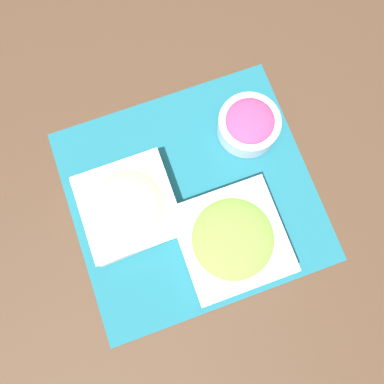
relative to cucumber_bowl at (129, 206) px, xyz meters
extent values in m
plane|color=#422D1E|center=(-0.13, 0.02, -0.03)|extent=(3.00, 3.00, 0.00)
cube|color=#195B6B|center=(-0.13, 0.02, -0.03)|extent=(0.49, 0.45, 0.00)
cube|color=silver|center=(0.00, 0.00, -0.01)|extent=(0.18, 0.18, 0.04)
cube|color=silver|center=(0.00, 0.00, 0.01)|extent=(0.18, 0.18, 0.00)
ellipsoid|color=#A8CC7F|center=(0.00, 0.00, 0.01)|extent=(0.14, 0.14, 0.03)
cube|color=white|center=(-0.17, 0.13, -0.01)|extent=(0.19, 0.19, 0.04)
cube|color=white|center=(-0.17, 0.13, 0.01)|extent=(0.20, 0.20, 0.00)
ellipsoid|color=#6BAD38|center=(-0.17, 0.13, 0.01)|extent=(0.16, 0.16, 0.04)
cylinder|color=silver|center=(-0.28, -0.08, 0.00)|extent=(0.13, 0.13, 0.05)
torus|color=silver|center=(-0.28, -0.08, 0.02)|extent=(0.12, 0.12, 0.01)
ellipsoid|color=#93386B|center=(-0.28, -0.08, 0.02)|extent=(0.10, 0.10, 0.03)
camera|label=1|loc=(-0.08, 0.16, 0.72)|focal=35.00mm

